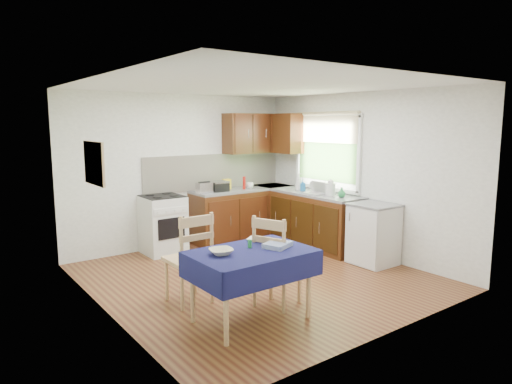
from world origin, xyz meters
TOP-DOWN VIEW (x-y plane):
  - floor at (0.00, 0.00)m, footprint 4.20×4.20m
  - ceiling at (0.00, 0.00)m, footprint 4.00×4.20m
  - wall_back at (0.00, 2.10)m, footprint 4.00×0.02m
  - wall_front at (0.00, -2.10)m, footprint 4.00×0.02m
  - wall_left at (-2.00, 0.00)m, footprint 0.02×4.20m
  - wall_right at (2.00, 0.00)m, footprint 0.02×4.20m
  - base_cabinets at (1.36, 1.26)m, footprint 1.90×2.30m
  - worktop_back at (1.05, 1.80)m, footprint 1.90×0.60m
  - worktop_right at (1.70, 0.65)m, footprint 0.60×1.70m
  - worktop_corner at (1.70, 1.80)m, footprint 0.60×0.60m
  - splashback at (0.65, 2.08)m, footprint 2.70×0.02m
  - upper_cabinets at (1.52, 1.80)m, footprint 1.20×0.85m
  - stove at (-0.50, 1.80)m, footprint 0.60×0.61m
  - window at (1.97, 0.70)m, footprint 0.04×1.48m
  - fridge at (1.70, -0.55)m, footprint 0.58×0.60m
  - corkboard at (-1.97, 0.30)m, footprint 0.04×0.62m
  - dining_table at (-0.85, -1.05)m, footprint 1.23×0.83m
  - chair_far at (-1.13, -0.28)m, footprint 0.47×0.47m
  - chair_near at (-0.42, -0.91)m, footprint 0.59×0.59m
  - toaster at (0.22, 1.73)m, footprint 0.25×0.15m
  - sandwich_press at (0.50, 1.75)m, footprint 0.29×0.25m
  - sauce_bottle at (0.99, 1.69)m, footprint 0.05×0.05m
  - yellow_packet at (0.75, 1.87)m, footprint 0.15×0.12m
  - dish_rack at (1.67, 0.55)m, footprint 0.43×0.33m
  - kettle at (1.70, 0.32)m, footprint 0.15×0.15m
  - cup at (1.13, 1.73)m, footprint 0.17×0.17m
  - soap_bottle_a at (1.63, 1.00)m, footprint 0.16×0.16m
  - soap_bottle_b at (1.67, 0.94)m, footprint 0.12×0.13m
  - soap_bottle_c at (1.69, 0.08)m, footprint 0.12×0.12m
  - plate_bowl at (-1.17, -0.98)m, footprint 0.28×0.28m
  - book at (-0.60, -0.79)m, footprint 0.28×0.30m
  - spice_jar at (-0.80, -0.95)m, footprint 0.04×0.04m
  - tea_towel at (-0.55, -1.10)m, footprint 0.34×0.31m

SIDE VIEW (x-z plane):
  - floor at x=0.00m, z-range 0.00..0.00m
  - base_cabinets at x=1.36m, z-range 0.00..0.86m
  - fridge at x=1.70m, z-range 0.00..0.88m
  - stove at x=-0.50m, z-range 0.00..0.92m
  - chair_near at x=-0.42m, z-range 0.03..1.06m
  - chair_far at x=-1.13m, z-range 0.03..1.08m
  - dining_table at x=-0.85m, z-range 0.27..1.01m
  - book at x=-0.60m, z-range 0.74..0.76m
  - tea_towel at x=-0.55m, z-range 0.74..0.79m
  - plate_bowl at x=-1.17m, z-range 0.74..0.80m
  - spice_jar at x=-0.80m, z-range 0.74..0.83m
  - worktop_back at x=1.05m, z-range 0.86..0.90m
  - worktop_right at x=1.70m, z-range 0.86..0.90m
  - worktop_corner at x=1.70m, z-range 0.86..0.90m
  - dish_rack at x=1.67m, z-range 0.82..1.03m
  - cup at x=1.13m, z-range 0.90..1.00m
  - soap_bottle_c at x=1.69m, z-range 0.90..1.05m
  - sandwich_press at x=0.50m, z-range 0.90..1.07m
  - toaster at x=0.22m, z-range 0.89..1.08m
  - yellow_packet at x=0.75m, z-range 0.90..1.08m
  - soap_bottle_b at x=1.67m, z-range 0.90..1.10m
  - sauce_bottle at x=0.99m, z-range 0.90..1.12m
  - kettle at x=1.70m, z-range 0.89..1.14m
  - soap_bottle_a at x=1.63m, z-range 0.90..1.19m
  - splashback at x=0.65m, z-range 0.90..1.50m
  - wall_back at x=0.00m, z-range 0.00..2.50m
  - wall_front at x=0.00m, z-range 0.00..2.50m
  - wall_left at x=-2.00m, z-range 0.00..2.50m
  - wall_right at x=2.00m, z-range 0.00..2.50m
  - corkboard at x=-1.97m, z-range 1.36..1.83m
  - window at x=1.97m, z-range 1.02..2.28m
  - upper_cabinets at x=1.52m, z-range 1.50..2.20m
  - ceiling at x=0.00m, z-range 2.49..2.51m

